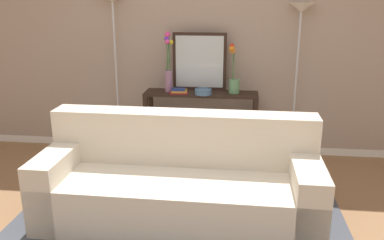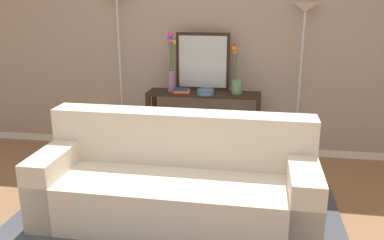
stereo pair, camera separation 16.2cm
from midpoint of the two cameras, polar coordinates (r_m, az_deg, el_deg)
name	(u,v)px [view 1 (the left image)]	position (r m, az deg, el deg)	size (l,w,h in m)	color
back_wall	(201,29)	(4.80, 0.35, 12.65)	(12.00, 0.15, 2.94)	white
area_rug	(177,226)	(3.47, -3.50, -14.75)	(2.80, 2.00, 0.01)	#474C56
couch	(180,184)	(3.46, -3.11, -8.98)	(2.29, 0.87, 0.88)	beige
console_table	(201,114)	(4.63, 0.27, 0.86)	(1.28, 0.32, 0.79)	black
floor_lamp_left	(114,30)	(4.81, -11.91, 12.35)	(0.28, 0.28, 1.87)	silver
floor_lamp_right	(299,39)	(4.61, 13.86, 11.05)	(0.28, 0.28, 1.77)	silver
wall_mirror	(200,62)	(4.64, 0.09, 8.21)	(0.61, 0.02, 0.65)	black
vase_tall_flowers	(168,68)	(4.57, -4.36, 7.30)	(0.10, 0.12, 0.67)	gray
vase_short_flowers	(234,77)	(4.52, 4.86, 6.05)	(0.13, 0.12, 0.55)	#669E6B
fruit_bowl	(203,92)	(4.47, 0.55, 4.02)	(0.19, 0.19, 0.06)	#4C7093
book_stack	(179,91)	(4.53, -2.88, 4.08)	(0.21, 0.17, 0.05)	maroon
book_row_under_console	(172,152)	(4.84, -3.82, -4.54)	(0.35, 0.18, 0.13)	#236033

